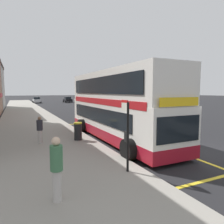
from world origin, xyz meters
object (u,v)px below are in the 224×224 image
object	(u,v)px
litter_bin	(78,131)
parked_car_silver_kerbside	(37,100)
double_decker_bus	(116,108)
pedestrian_waiting_near_sign	(40,129)
bus_stop_sign	(127,130)
pedestrian_further_back	(57,166)
parked_car_black_across	(68,100)
parked_car_grey_behind	(102,108)

from	to	relation	value
litter_bin	parked_car_silver_kerbside	bearing A→B (deg)	87.69
double_decker_bus	pedestrian_waiting_near_sign	bearing A→B (deg)	175.15
pedestrian_waiting_near_sign	double_decker_bus	bearing A→B (deg)	-4.85
bus_stop_sign	pedestrian_further_back	bearing A→B (deg)	-158.50
parked_car_silver_kerbside	pedestrian_waiting_near_sign	world-z (taller)	pedestrian_waiting_near_sign
litter_bin	pedestrian_waiting_near_sign	bearing A→B (deg)	175.49
parked_car_black_across	litter_bin	size ratio (longest dim) A/B	3.85
pedestrian_further_back	litter_bin	xyz separation A→B (m)	(2.51, 6.73, -0.43)
double_decker_bus	litter_bin	xyz separation A→B (m)	(-2.53, 0.23, -1.38)
double_decker_bus	bus_stop_sign	bearing A→B (deg)	-112.68
bus_stop_sign	parked_car_grey_behind	size ratio (longest dim) A/B	0.64
parked_car_grey_behind	litter_bin	size ratio (longest dim) A/B	3.85
pedestrian_waiting_near_sign	pedestrian_further_back	world-z (taller)	pedestrian_further_back
pedestrian_waiting_near_sign	litter_bin	distance (m)	2.24
double_decker_bus	parked_car_silver_kerbside	distance (m)	46.96
parked_car_black_across	pedestrian_further_back	xyz separation A→B (m)	(-12.58, -52.47, 0.32)
double_decker_bus	parked_car_grey_behind	size ratio (longest dim) A/B	2.72
parked_car_grey_behind	double_decker_bus	bearing A→B (deg)	-109.03
parked_car_silver_kerbside	pedestrian_waiting_near_sign	xyz separation A→B (m)	(-4.10, -46.53, 0.18)
pedestrian_further_back	parked_car_grey_behind	bearing A→B (deg)	64.74
bus_stop_sign	parked_car_black_across	size ratio (longest dim) A/B	0.64
parked_car_grey_behind	parked_car_silver_kerbside	bearing A→B (deg)	100.93
parked_car_grey_behind	litter_bin	distance (m)	17.30
bus_stop_sign	parked_car_silver_kerbside	distance (m)	52.37
pedestrian_waiting_near_sign	parked_car_silver_kerbside	bearing A→B (deg)	84.96
pedestrian_waiting_near_sign	litter_bin	size ratio (longest dim) A/B	1.43
parked_car_silver_kerbside	pedestrian_further_back	distance (m)	53.62
parked_car_silver_kerbside	pedestrian_further_back	bearing A→B (deg)	-93.31
parked_car_grey_behind	litter_bin	xyz separation A→B (m)	(-7.92, -15.38, -0.11)
parked_car_silver_kerbside	pedestrian_further_back	world-z (taller)	pedestrian_further_back
parked_car_grey_behind	pedestrian_further_back	size ratio (longest dim) A/B	2.34
bus_stop_sign	parked_car_black_across	bearing A→B (deg)	79.20
double_decker_bus	parked_car_silver_kerbside	bearing A→B (deg)	90.79
double_decker_bus	bus_stop_sign	xyz separation A→B (m)	(-2.26, -5.40, -0.35)
parked_car_black_across	pedestrian_waiting_near_sign	distance (m)	47.20
parked_car_grey_behind	litter_bin	bearing A→B (deg)	-117.23
bus_stop_sign	double_decker_bus	bearing A→B (deg)	67.32
double_decker_bus	parked_car_black_across	distance (m)	46.61
parked_car_black_across	pedestrian_further_back	distance (m)	53.96
litter_bin	double_decker_bus	bearing A→B (deg)	-5.14
parked_car_silver_kerbside	litter_bin	size ratio (longest dim) A/B	3.85
parked_car_silver_kerbside	litter_bin	xyz separation A→B (m)	(-1.88, -46.71, -0.11)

